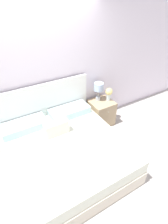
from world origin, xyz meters
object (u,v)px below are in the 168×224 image
(table_lamp, at_px, (99,88))
(flower_vase, at_px, (109,93))
(bed, at_px, (64,151))
(nightstand, at_px, (101,113))

(table_lamp, height_order, flower_vase, table_lamp)
(bed, height_order, nightstand, bed)
(bed, xyz_separation_m, flower_vase, (1.41, 0.63, 0.45))
(nightstand, distance_m, table_lamp, 0.60)
(nightstand, xyz_separation_m, flower_vase, (0.17, -0.00, 0.46))
(bed, xyz_separation_m, table_lamp, (1.21, 0.74, 0.57))
(bed, distance_m, table_lamp, 1.53)
(nightstand, bearing_deg, table_lamp, 102.56)
(nightstand, relative_size, flower_vase, 1.99)
(bed, distance_m, nightstand, 1.39)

